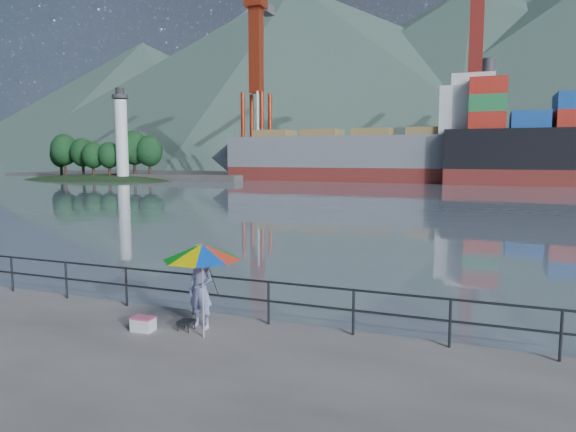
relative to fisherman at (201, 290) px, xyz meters
The scene contains 10 objects.
harbor_water 129.08m from the fisherman, 90.74° to the left, with size 500.00×280.00×0.00m, color slate.
far_dock 92.45m from the fisherman, 84.83° to the left, with size 200.00×40.00×0.40m, color #514F4C.
guardrail 1.88m from the fisherman, 155.40° to the left, with size 22.00×0.06×1.03m.
lighthouse_islet 83.29m from the fisherman, 132.85° to the left, with size 48.00×26.40×19.20m.
fisherman is the anchor object (origin of this frame).
beach_umbrella 1.18m from the fisherman, 55.28° to the right, with size 2.16×2.16×2.04m.
folding_stool 0.84m from the fisherman, 128.34° to the right, with size 0.35×0.35×0.22m.
cooler_bag 1.48m from the fisherman, 149.45° to the right, with size 0.48×0.32×0.28m, color silver.
fishing_rod 1.25m from the fisherman, 101.75° to the left, with size 0.02×0.02×2.15m, color black.
bulk_carrier 73.37m from the fisherman, 97.66° to the left, with size 47.55×8.23×14.50m.
Camera 1 is at (7.57, -8.85, 3.87)m, focal length 32.00 mm.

